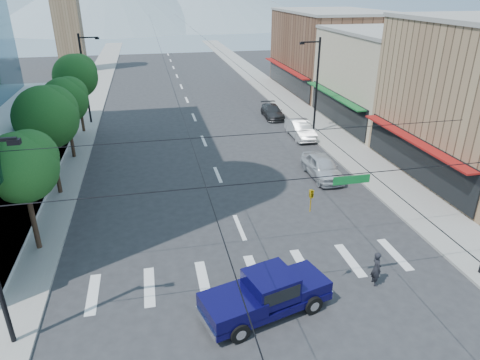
{
  "coord_description": "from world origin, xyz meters",
  "views": [
    {
      "loc": [
        -4.6,
        -15.6,
        13.19
      ],
      "look_at": [
        0.08,
        6.26,
        3.0
      ],
      "focal_mm": 32.0,
      "sensor_mm": 36.0,
      "label": 1
    }
  ],
  "objects_px": {
    "parked_car_near": "(322,167)",
    "parked_car_mid": "(300,129)",
    "pickup_truck": "(266,294)",
    "pedestrian": "(376,268)",
    "parked_car_far": "(272,112)"
  },
  "relations": [
    {
      "from": "pedestrian",
      "to": "parked_car_near",
      "type": "distance_m",
      "value": 12.7
    },
    {
      "from": "pedestrian",
      "to": "parked_car_mid",
      "type": "xyz_separation_m",
      "value": [
        3.82,
        21.67,
        -0.08
      ]
    },
    {
      "from": "pedestrian",
      "to": "parked_car_far",
      "type": "bearing_deg",
      "value": -2.98
    },
    {
      "from": "pickup_truck",
      "to": "pedestrian",
      "type": "height_order",
      "value": "pickup_truck"
    },
    {
      "from": "parked_car_near",
      "to": "parked_car_mid",
      "type": "distance_m",
      "value": 9.3
    },
    {
      "from": "pickup_truck",
      "to": "parked_car_near",
      "type": "bearing_deg",
      "value": 43.65
    },
    {
      "from": "pickup_truck",
      "to": "parked_car_near",
      "type": "xyz_separation_m",
      "value": [
        8.01,
        13.31,
        -0.18
      ]
    },
    {
      "from": "parked_car_mid",
      "to": "pedestrian",
      "type": "bearing_deg",
      "value": -99.44
    },
    {
      "from": "parked_car_near",
      "to": "parked_car_far",
      "type": "distance_m",
      "value": 16.18
    },
    {
      "from": "pedestrian",
      "to": "parked_car_far",
      "type": "height_order",
      "value": "pedestrian"
    },
    {
      "from": "pickup_truck",
      "to": "parked_car_mid",
      "type": "distance_m",
      "value": 24.42
    },
    {
      "from": "pickup_truck",
      "to": "pedestrian",
      "type": "distance_m",
      "value": 5.76
    },
    {
      "from": "pickup_truck",
      "to": "parked_car_mid",
      "type": "xyz_separation_m",
      "value": [
        9.52,
        22.49,
        -0.22
      ]
    },
    {
      "from": "parked_car_mid",
      "to": "pickup_truck",
      "type": "bearing_deg",
      "value": -112.39
    },
    {
      "from": "pedestrian",
      "to": "pickup_truck",
      "type": "bearing_deg",
      "value": 101.34
    }
  ]
}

